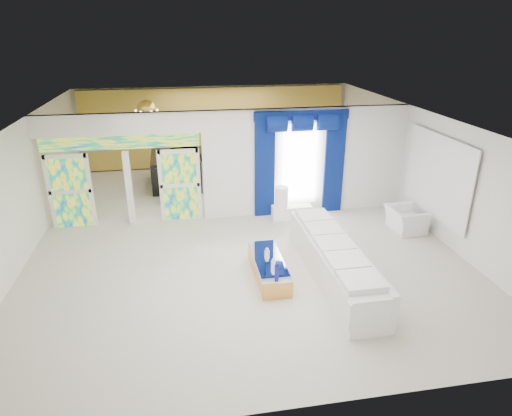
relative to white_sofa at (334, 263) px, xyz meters
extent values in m
plane|color=#B7AF9E|center=(-1.71, 2.75, -0.38)|extent=(12.00, 12.00, 0.00)
cube|color=white|center=(0.44, 3.75, 1.12)|extent=(5.70, 0.18, 3.00)
cube|color=white|center=(-4.56, 3.75, 2.34)|extent=(4.30, 0.18, 0.55)
cube|color=#994C3F|center=(-5.99, 3.75, 0.62)|extent=(0.95, 0.04, 2.00)
cube|color=#994C3F|center=(-3.14, 3.75, 0.62)|extent=(0.95, 0.04, 2.00)
cube|color=#994C3F|center=(-4.56, 3.75, 1.87)|extent=(4.00, 0.05, 0.35)
cube|color=white|center=(0.19, 3.65, 1.07)|extent=(1.00, 0.02, 2.30)
cube|color=#030947|center=(-0.81, 3.62, 1.02)|extent=(0.55, 0.10, 2.80)
cube|color=#030947|center=(1.19, 3.62, 1.02)|extent=(0.55, 0.10, 2.80)
cube|color=#030947|center=(0.19, 3.62, 2.44)|extent=(2.60, 0.12, 0.25)
cube|color=white|center=(3.23, 1.75, 1.17)|extent=(0.04, 2.70, 1.90)
cube|color=#B38E2B|center=(-1.71, 8.65, 1.12)|extent=(9.70, 0.12, 2.90)
cube|color=white|center=(0.00, 0.00, 0.00)|extent=(0.92, 4.01, 0.76)
cube|color=gold|center=(-1.35, 0.30, -0.18)|extent=(0.63, 1.81, 0.40)
cube|color=white|center=(-0.10, 3.27, -0.20)|extent=(1.11, 0.36, 0.37)
cylinder|color=white|center=(-0.40, 3.27, 0.28)|extent=(0.36, 0.36, 0.58)
imported|color=white|center=(2.66, 1.98, -0.07)|extent=(0.88, 1.00, 0.63)
cube|color=black|center=(-3.26, 6.69, 0.14)|extent=(1.63, 2.11, 1.05)
cube|color=black|center=(-3.26, 5.09, -0.23)|extent=(0.90, 0.37, 0.30)
cube|color=#A47652|center=(-6.33, 5.25, 0.05)|extent=(0.67, 0.63, 0.86)
sphere|color=gold|center=(-4.01, 6.15, 2.27)|extent=(0.60, 0.60, 0.60)
cylinder|color=white|center=(-1.32, -0.01, 0.09)|extent=(0.10, 0.10, 0.15)
cylinder|color=silver|center=(-1.35, 0.52, 0.08)|extent=(0.11, 0.11, 0.11)
cylinder|color=navy|center=(-1.31, -0.28, 0.12)|extent=(0.09, 0.09, 0.20)
camera|label=1|loc=(-3.02, -7.75, 4.63)|focal=30.83mm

